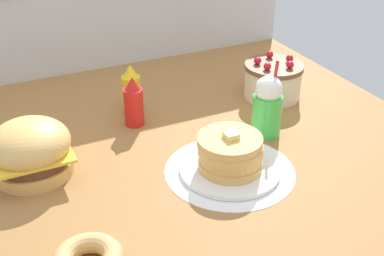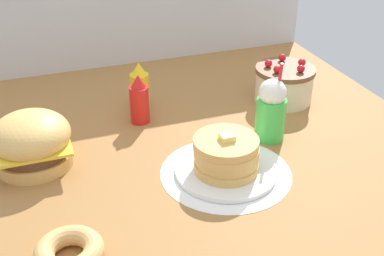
{
  "view_description": "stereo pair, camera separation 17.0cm",
  "coord_description": "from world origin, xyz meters",
  "px_view_note": "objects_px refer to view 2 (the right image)",
  "views": [
    {
      "loc": [
        -0.7,
        -1.49,
        1.09
      ],
      "look_at": [
        0.03,
        0.07,
        0.1
      ],
      "focal_mm": 46.59,
      "sensor_mm": 36.0,
      "label": 1
    },
    {
      "loc": [
        -0.55,
        -1.55,
        1.09
      ],
      "look_at": [
        0.03,
        0.07,
        0.1
      ],
      "focal_mm": 46.59,
      "sensor_mm": 36.0,
      "label": 2
    }
  ],
  "objects_px": {
    "burger": "(32,141)",
    "ketchup_bottle": "(139,100)",
    "layer_cake": "(284,84)",
    "pancake_stack": "(226,158)",
    "donut_pink_glaze": "(69,252)",
    "cream_soda_cup": "(271,110)",
    "mustard_bottle": "(140,87)"
  },
  "relations": [
    {
      "from": "layer_cake",
      "to": "ketchup_bottle",
      "type": "distance_m",
      "value": 0.71
    },
    {
      "from": "pancake_stack",
      "to": "donut_pink_glaze",
      "type": "xyz_separation_m",
      "value": [
        -0.62,
        -0.26,
        -0.03
      ]
    },
    {
      "from": "burger",
      "to": "cream_soda_cup",
      "type": "relative_size",
      "value": 0.88
    },
    {
      "from": "ketchup_bottle",
      "to": "donut_pink_glaze",
      "type": "relative_size",
      "value": 1.08
    },
    {
      "from": "pancake_stack",
      "to": "ketchup_bottle",
      "type": "bearing_deg",
      "value": 111.9
    },
    {
      "from": "ketchup_bottle",
      "to": "layer_cake",
      "type": "bearing_deg",
      "value": -1.98
    },
    {
      "from": "ketchup_bottle",
      "to": "cream_soda_cup",
      "type": "bearing_deg",
      "value": -34.07
    },
    {
      "from": "ketchup_bottle",
      "to": "cream_soda_cup",
      "type": "xyz_separation_m",
      "value": [
        0.48,
        -0.32,
        0.03
      ]
    },
    {
      "from": "pancake_stack",
      "to": "cream_soda_cup",
      "type": "distance_m",
      "value": 0.34
    },
    {
      "from": "layer_cake",
      "to": "cream_soda_cup",
      "type": "height_order",
      "value": "cream_soda_cup"
    },
    {
      "from": "burger",
      "to": "ketchup_bottle",
      "type": "distance_m",
      "value": 0.51
    },
    {
      "from": "burger",
      "to": "layer_cake",
      "type": "relative_size",
      "value": 1.06
    },
    {
      "from": "burger",
      "to": "cream_soda_cup",
      "type": "height_order",
      "value": "cream_soda_cup"
    },
    {
      "from": "pancake_stack",
      "to": "mustard_bottle",
      "type": "relative_size",
      "value": 1.7
    },
    {
      "from": "mustard_bottle",
      "to": "cream_soda_cup",
      "type": "distance_m",
      "value": 0.64
    },
    {
      "from": "burger",
      "to": "mustard_bottle",
      "type": "xyz_separation_m",
      "value": [
        0.51,
        0.33,
        0.0
      ]
    },
    {
      "from": "layer_cake",
      "to": "ketchup_bottle",
      "type": "height_order",
      "value": "ketchup_bottle"
    },
    {
      "from": "cream_soda_cup",
      "to": "donut_pink_glaze",
      "type": "height_order",
      "value": "cream_soda_cup"
    },
    {
      "from": "mustard_bottle",
      "to": "donut_pink_glaze",
      "type": "height_order",
      "value": "mustard_bottle"
    },
    {
      "from": "pancake_stack",
      "to": "ketchup_bottle",
      "type": "distance_m",
      "value": 0.55
    },
    {
      "from": "pancake_stack",
      "to": "donut_pink_glaze",
      "type": "distance_m",
      "value": 0.67
    },
    {
      "from": "layer_cake",
      "to": "donut_pink_glaze",
      "type": "height_order",
      "value": "layer_cake"
    },
    {
      "from": "mustard_bottle",
      "to": "cream_soda_cup",
      "type": "relative_size",
      "value": 0.67
    },
    {
      "from": "cream_soda_cup",
      "to": "donut_pink_glaze",
      "type": "bearing_deg",
      "value": -153.68
    },
    {
      "from": "pancake_stack",
      "to": "layer_cake",
      "type": "distance_m",
      "value": 0.7
    },
    {
      "from": "mustard_bottle",
      "to": "donut_pink_glaze",
      "type": "bearing_deg",
      "value": -116.7
    },
    {
      "from": "pancake_stack",
      "to": "mustard_bottle",
      "type": "height_order",
      "value": "mustard_bottle"
    },
    {
      "from": "ketchup_bottle",
      "to": "donut_pink_glaze",
      "type": "distance_m",
      "value": 0.88
    },
    {
      "from": "layer_cake",
      "to": "donut_pink_glaze",
      "type": "bearing_deg",
      "value": -146.57
    },
    {
      "from": "burger",
      "to": "donut_pink_glaze",
      "type": "xyz_separation_m",
      "value": [
        0.06,
        -0.57,
        -0.07
      ]
    },
    {
      "from": "pancake_stack",
      "to": "cream_soda_cup",
      "type": "relative_size",
      "value": 1.13
    },
    {
      "from": "layer_cake",
      "to": "cream_soda_cup",
      "type": "xyz_separation_m",
      "value": [
        -0.23,
        -0.3,
        0.05
      ]
    }
  ]
}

